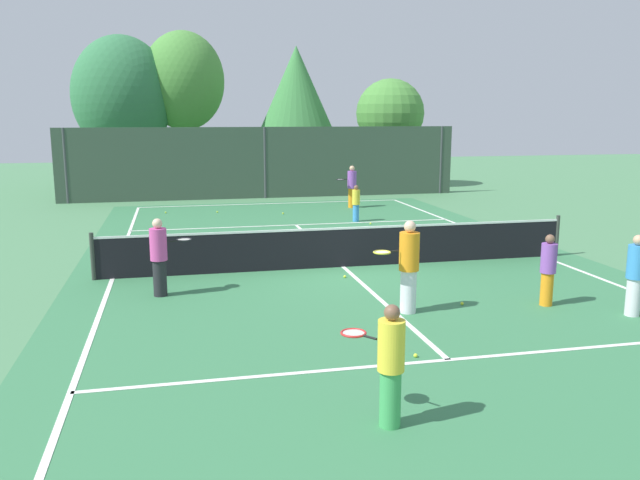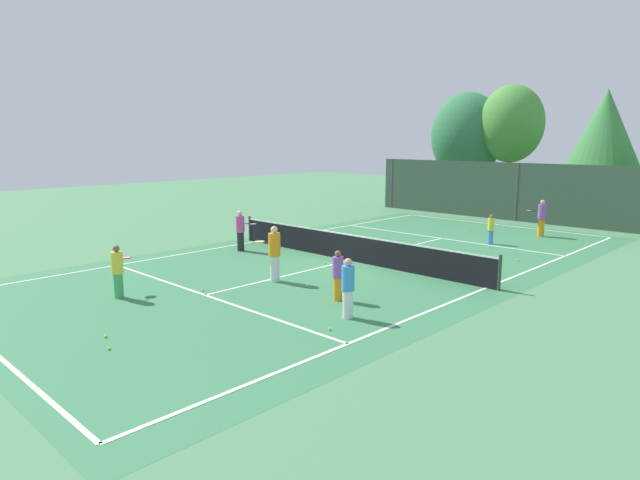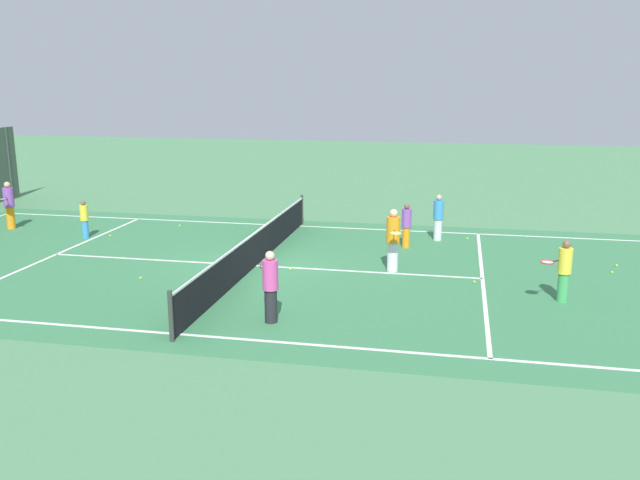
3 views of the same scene
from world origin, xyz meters
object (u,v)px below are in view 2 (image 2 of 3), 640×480
tennis_ball_8 (109,348)px  tennis_ball_12 (325,263)px  tennis_ball_3 (469,231)px  tennis_ball_10 (357,243)px  player_3 (118,271)px  player_4 (338,275)px  ball_crate (377,256)px  tennis_ball_5 (106,336)px  tennis_ball_6 (518,260)px  tennis_ball_0 (489,247)px  player_1 (541,218)px  player_0 (491,229)px  tennis_ball_4 (476,282)px  tennis_ball_2 (307,286)px  player_5 (274,253)px  player_2 (348,288)px  tennis_ball_11 (330,329)px  tennis_ball_7 (203,290)px  tennis_ball_9 (409,220)px  tennis_ball_1 (436,224)px  player_6 (241,230)px

tennis_ball_8 → tennis_ball_12: same height
tennis_ball_12 → tennis_ball_3: bearing=88.8°
tennis_ball_10 → player_3: bearing=-88.3°
player_4 → ball_crate: size_ratio=3.12×
tennis_ball_5 → tennis_ball_6: size_ratio=1.00×
tennis_ball_0 → tennis_ball_3: same height
player_1 → player_4: bearing=-89.6°
tennis_ball_10 → tennis_ball_12: (1.66, -3.75, 0.00)m
player_0 → tennis_ball_10: size_ratio=19.59×
player_3 → tennis_ball_8: player_3 is taller
tennis_ball_4 → tennis_ball_6: size_ratio=1.00×
ball_crate → tennis_ball_2: 4.43m
player_5 → tennis_ball_6: size_ratio=26.98×
player_2 → player_5: 4.21m
player_3 → tennis_ball_11: player_3 is taller
tennis_ball_7 → tennis_ball_6: bearing=64.5°
tennis_ball_3 → tennis_ball_11: (4.63, -14.99, 0.00)m
player_1 → tennis_ball_0: (-0.45, -4.13, -0.85)m
tennis_ball_5 → player_4: bearing=72.7°
player_2 → tennis_ball_5: size_ratio=23.44×
player_3 → tennis_ball_10: 10.92m
tennis_ball_5 → player_5: bearing=99.6°
player_0 → tennis_ball_3: bearing=134.8°
player_5 → tennis_ball_6: (4.31, 8.21, -0.88)m
ball_crate → tennis_ball_0: size_ratio=6.95×
tennis_ball_5 → tennis_ball_6: same height
ball_crate → tennis_ball_11: 7.72m
player_0 → tennis_ball_4: (2.76, -6.35, -0.63)m
tennis_ball_7 → tennis_ball_9: (-3.95, 16.34, 0.00)m
tennis_ball_11 → tennis_ball_12: same height
player_3 → tennis_ball_0: size_ratio=23.20×
tennis_ball_1 → player_0: bearing=-34.1°
tennis_ball_11 → player_1: bearing=95.7°
player_5 → player_6: player_5 is taller
player_1 → tennis_ball_4: bearing=-78.5°
tennis_ball_1 → tennis_ball_10: size_ratio=1.00×
tennis_ball_9 → tennis_ball_10: same height
tennis_ball_7 → tennis_ball_0: bearing=76.2°
player_1 → tennis_ball_4: (1.98, -9.75, -0.85)m
tennis_ball_10 → tennis_ball_12: bearing=-66.1°
player_0 → player_6: (-6.59, -8.39, 0.18)m
ball_crate → tennis_ball_9: (-5.16, 9.50, -0.15)m
tennis_ball_3 → tennis_ball_10: bearing=-106.6°
player_6 → tennis_ball_5: (5.64, -8.26, -0.81)m
player_3 → tennis_ball_5: (2.84, -1.73, -0.76)m
player_2 → tennis_ball_10: bearing=128.9°
player_2 → tennis_ball_7: size_ratio=23.44×
player_5 → player_6: size_ratio=1.09×
ball_crate → tennis_ball_10: (-2.67, 2.00, -0.15)m
player_4 → tennis_ball_7: (-3.54, -2.10, -0.70)m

